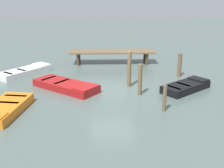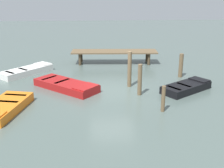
{
  "view_description": "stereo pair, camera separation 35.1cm",
  "coord_description": "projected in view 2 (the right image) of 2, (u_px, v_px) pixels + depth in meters",
  "views": [
    {
      "loc": [
        -1.55,
        -14.35,
        5.13
      ],
      "look_at": [
        0.0,
        0.0,
        0.35
      ],
      "focal_mm": 44.62,
      "sensor_mm": 36.0,
      "label": 1
    },
    {
      "loc": [
        -1.2,
        -14.39,
        5.13
      ],
      "look_at": [
        0.0,
        0.0,
        0.35
      ],
      "focal_mm": 44.62,
      "sensor_mm": 36.0,
      "label": 2
    }
  ],
  "objects": [
    {
      "name": "mooring_piling_mid_right",
      "position": [
        181.0,
        65.0,
        17.46
      ],
      "size": [
        0.26,
        0.26,
        1.5
      ],
      "primitive_type": "cylinder",
      "color": "brown",
      "rests_on": "ground_plane"
    },
    {
      "name": "mooring_piling_near_left",
      "position": [
        130.0,
        69.0,
        15.6
      ],
      "size": [
        0.22,
        0.22,
        2.02
      ],
      "primitive_type": "cylinder",
      "color": "brown",
      "rests_on": "ground_plane"
    },
    {
      "name": "dock_segment",
      "position": [
        114.0,
        52.0,
        20.83
      ],
      "size": [
        6.44,
        1.96,
        0.95
      ],
      "rotation": [
        0.0,
        0.0,
        -0.07
      ],
      "color": "brown",
      "rests_on": "ground_plane"
    },
    {
      "name": "mooring_piling_mid_left",
      "position": [
        163.0,
        99.0,
        12.4
      ],
      "size": [
        0.17,
        0.17,
        1.21
      ],
      "primitive_type": "cylinder",
      "color": "brown",
      "rests_on": "ground_plane"
    },
    {
      "name": "rowboat_orange",
      "position": [
        4.0,
        107.0,
        12.47
      ],
      "size": [
        2.1,
        3.41,
        0.46
      ],
      "rotation": [
        0.0,
        0.0,
        4.48
      ],
      "color": "orange",
      "rests_on": "ground_plane"
    },
    {
      "name": "rowboat_red",
      "position": [
        66.0,
        85.0,
        15.44
      ],
      "size": [
        3.81,
        3.62,
        0.46
      ],
      "rotation": [
        0.0,
        0.0,
        5.55
      ],
      "color": "maroon",
      "rests_on": "ground_plane"
    },
    {
      "name": "rowboat_white",
      "position": [
        27.0,
        71.0,
        18.25
      ],
      "size": [
        3.24,
        3.37,
        0.46
      ],
      "rotation": [
        0.0,
        0.0,
        0.83
      ],
      "color": "silver",
      "rests_on": "ground_plane"
    },
    {
      "name": "rowboat_black",
      "position": [
        186.0,
        87.0,
        15.13
      ],
      "size": [
        3.12,
        2.61,
        0.46
      ],
      "rotation": [
        0.0,
        0.0,
        0.58
      ],
      "color": "black",
      "rests_on": "ground_plane"
    },
    {
      "name": "mooring_piling_far_right",
      "position": [
        140.0,
        80.0,
        14.36
      ],
      "size": [
        0.22,
        0.22,
        1.65
      ],
      "primitive_type": "cylinder",
      "color": "brown",
      "rests_on": "ground_plane"
    },
    {
      "name": "ground_plane",
      "position": [
        112.0,
        90.0,
        15.32
      ],
      "size": [
        80.0,
        80.0,
        0.0
      ],
      "primitive_type": "plane",
      "color": "#4C5B56"
    }
  ]
}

